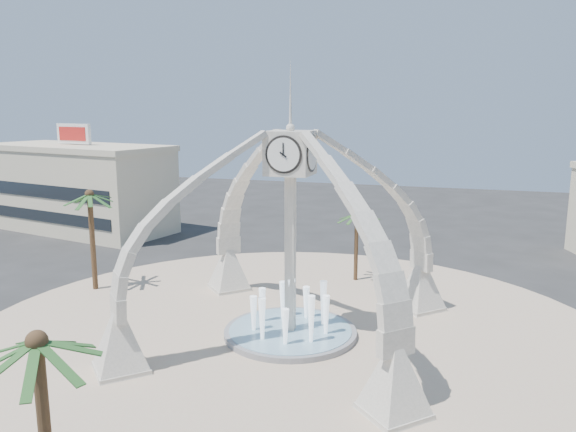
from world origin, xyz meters
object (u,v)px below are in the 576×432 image
(clock_tower, at_px, (290,231))
(palm_north, at_px, (357,215))
(palm_west, at_px, (89,196))
(palm_south, at_px, (37,345))
(fountain, at_px, (290,331))

(clock_tower, distance_m, palm_north, 12.41)
(clock_tower, distance_m, palm_west, 17.27)
(palm_west, height_order, palm_south, palm_west)
(clock_tower, xyz_separation_m, fountain, (0.00, 0.00, -6.20))
(clock_tower, height_order, palm_west, clock_tower)
(palm_west, distance_m, palm_south, 25.72)
(palm_west, xyz_separation_m, palm_north, (18.42, 8.24, -1.84))
(clock_tower, relative_size, fountain, 2.24)
(palm_north, distance_m, palm_south, 30.06)
(palm_south, bearing_deg, clock_tower, 81.31)
(palm_west, bearing_deg, palm_south, -56.71)
(clock_tower, height_order, palm_north, clock_tower)
(palm_north, relative_size, palm_south, 0.83)
(clock_tower, bearing_deg, fountain, 90.00)
(clock_tower, relative_size, palm_north, 2.95)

